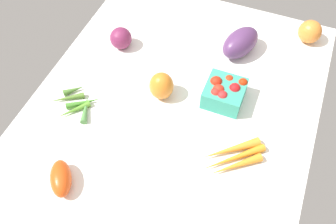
% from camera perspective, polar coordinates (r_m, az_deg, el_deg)
% --- Properties ---
extents(tablecloth, '(1.04, 0.76, 0.02)m').
position_cam_1_polar(tablecloth, '(1.03, -0.00, -0.98)').
color(tablecloth, white).
rests_on(tablecloth, ground).
extents(okra_pile, '(0.13, 0.14, 0.02)m').
position_cam_1_polar(okra_pile, '(1.06, -13.51, 1.38)').
color(okra_pile, '#52792D').
rests_on(okra_pile, tablecloth).
extents(bell_pepper_orange, '(0.09, 0.09, 0.08)m').
position_cam_1_polar(bell_pepper_orange, '(1.03, -0.99, 3.97)').
color(bell_pepper_orange, orange).
rests_on(bell_pepper_orange, tablecloth).
extents(red_onion_center, '(0.07, 0.07, 0.07)m').
position_cam_1_polar(red_onion_center, '(1.18, -7.12, 10.99)').
color(red_onion_center, '#75264C').
rests_on(red_onion_center, tablecloth).
extents(berry_basket, '(0.10, 0.10, 0.07)m').
position_cam_1_polar(berry_basket, '(1.04, 8.46, 2.99)').
color(berry_basket, teal).
rests_on(berry_basket, tablecloth).
extents(roma_tomato, '(0.11, 0.09, 0.05)m').
position_cam_1_polar(roma_tomato, '(0.93, -15.85, -9.59)').
color(roma_tomato, '#E24A15').
rests_on(roma_tomato, tablecloth).
extents(heirloom_tomato_orange, '(0.07, 0.07, 0.07)m').
position_cam_1_polar(heirloom_tomato_orange, '(1.26, 20.61, 11.27)').
color(heirloom_tomato_orange, orange).
rests_on(heirloom_tomato_orange, tablecloth).
extents(eggplant, '(0.16, 0.13, 0.08)m').
position_cam_1_polar(eggplant, '(1.17, 10.87, 10.24)').
color(eggplant, '#573262').
rests_on(eggplant, tablecloth).
extents(carrot_bunch, '(0.15, 0.15, 0.03)m').
position_cam_1_polar(carrot_bunch, '(0.95, 9.78, -6.64)').
color(carrot_bunch, orange).
rests_on(carrot_bunch, tablecloth).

